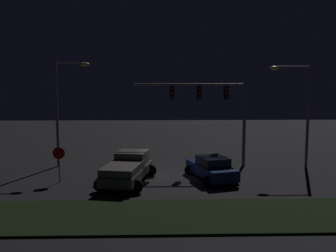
{
  "coord_description": "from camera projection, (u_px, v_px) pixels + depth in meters",
  "views": [
    {
      "loc": [
        -0.23,
        -23.49,
        5.93
      ],
      "look_at": [
        0.46,
        1.62,
        3.17
      ],
      "focal_mm": 38.14,
      "sensor_mm": 36.0,
      "label": 1
    }
  ],
  "objects": [
    {
      "name": "pickup_truck",
      "position": [
        128.0,
        167.0,
        22.06
      ],
      "size": [
        3.55,
        5.68,
        1.8
      ],
      "rotation": [
        0.0,
        0.0,
        1.38
      ],
      "color": "#514C47",
      "rests_on": "ground_plane"
    },
    {
      "name": "ground_plane",
      "position": [
        162.0,
        175.0,
        23.99
      ],
      "size": [
        80.0,
        80.0,
        0.0
      ],
      "primitive_type": "plane",
      "color": "black"
    },
    {
      "name": "street_lamp_right",
      "position": [
        299.0,
        102.0,
        25.73
      ],
      "size": [
        3.03,
        0.44,
        7.51
      ],
      "color": "slate",
      "rests_on": "ground_plane"
    },
    {
      "name": "street_lamp_left",
      "position": [
        64.0,
        100.0,
        26.25
      ],
      "size": [
        2.59,
        0.44,
        7.82
      ],
      "color": "slate",
      "rests_on": "ground_plane"
    },
    {
      "name": "grass_median",
      "position": [
        164.0,
        216.0,
        16.34
      ],
      "size": [
        22.85,
        4.39,
        0.1
      ],
      "primitive_type": "cube",
      "color": "black",
      "rests_on": "ground_plane"
    },
    {
      "name": "stop_sign",
      "position": [
        59.0,
        158.0,
        22.1
      ],
      "size": [
        0.76,
        0.08,
        2.23
      ],
      "color": "slate",
      "rests_on": "ground_plane"
    },
    {
      "name": "traffic_signal_gantry",
      "position": [
        212.0,
        101.0,
        26.27
      ],
      "size": [
        8.32,
        0.56,
        6.5
      ],
      "color": "slate",
      "rests_on": "ground_plane"
    },
    {
      "name": "car_sedan",
      "position": [
        211.0,
        168.0,
        22.9
      ],
      "size": [
        3.25,
        4.73,
        1.51
      ],
      "rotation": [
        0.0,
        0.0,
        1.86
      ],
      "color": "navy",
      "rests_on": "ground_plane"
    }
  ]
}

